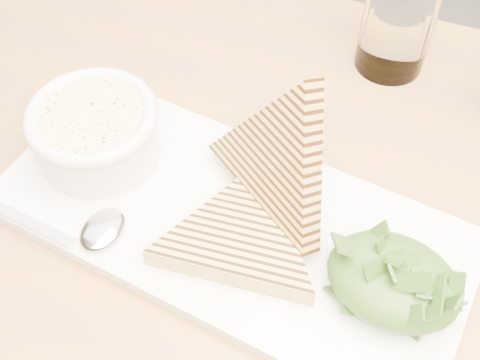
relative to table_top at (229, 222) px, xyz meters
The scene contains 13 objects.
table_top is the anchor object (origin of this frame).
table_leg_bl 0.70m from the table_top, 147.67° to the left, with size 0.06×0.06×0.73m, color #8E5F3C.
platter 0.03m from the table_top, 57.51° to the right, with size 0.44×0.20×0.02m, color white.
soup_bowl 0.15m from the table_top, behind, with size 0.12×0.12×0.05m, color white.
soup 0.17m from the table_top, behind, with size 0.10×0.10×0.01m, color beige.
bowl_rim 0.17m from the table_top, behind, with size 0.13×0.13×0.01m, color white.
sandwich_flat 0.07m from the table_top, 47.84° to the right, with size 0.17×0.17×0.02m, color tan, non-canonical shape.
sandwich_lean 0.10m from the table_top, 33.17° to the left, with size 0.17×0.17×0.10m, color tan, non-canonical shape.
salad_base 0.18m from the table_top, ahead, with size 0.11×0.09×0.04m, color black.
arugula_pile 0.18m from the table_top, ahead, with size 0.11×0.10×0.05m, color #437526, non-canonical shape.
spoon_bowl 0.13m from the table_top, 134.68° to the right, with size 0.04×0.05×0.01m, color silver.
spoon_handle 0.20m from the table_top, 145.93° to the right, with size 0.12×0.01×0.00m, color silver.
glass_near 0.29m from the table_top, 76.75° to the left, with size 0.08×0.08×0.12m, color white.
Camera 1 is at (0.06, -0.25, 1.25)m, focal length 45.00 mm.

